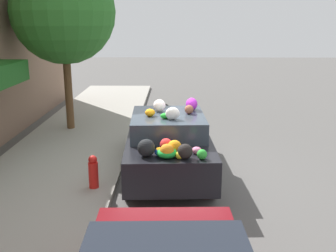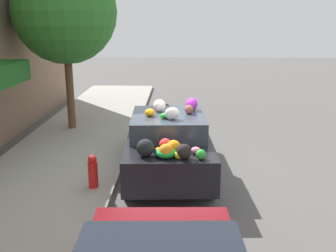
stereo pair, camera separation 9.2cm
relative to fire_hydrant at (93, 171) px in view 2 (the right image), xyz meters
name	(u,v)px [view 2 (the right image)]	position (x,y,z in m)	size (l,w,h in m)	color
ground_plane	(168,173)	(1.14, -1.53, -0.47)	(60.00, 60.00, 0.00)	#565451
sidewalk_curb	(55,169)	(1.14, 1.17, -0.41)	(24.00, 3.20, 0.13)	#9E998E
street_tree	(65,12)	(4.66, 1.66, 3.26)	(3.14, 3.14, 5.19)	brown
fire_hydrant	(93,171)	(0.00, 0.00, 0.00)	(0.20, 0.20, 0.70)	red
art_car	(168,142)	(1.09, -1.53, 0.31)	(4.26, 2.00, 1.75)	black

